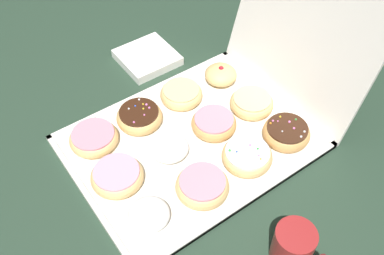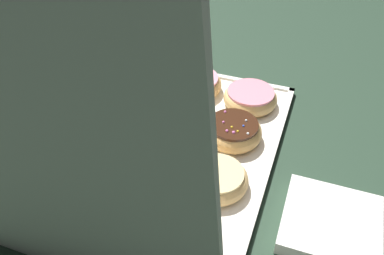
# 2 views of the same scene
# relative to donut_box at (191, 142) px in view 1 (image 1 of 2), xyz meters

# --- Properties ---
(ground_plane) EXTENTS (3.00, 3.00, 0.00)m
(ground_plane) POSITION_rel_donut_box_xyz_m (0.00, 0.00, -0.01)
(ground_plane) COLOR #233828
(donut_box) EXTENTS (0.42, 0.55, 0.01)m
(donut_box) POSITION_rel_donut_box_xyz_m (0.00, 0.00, 0.00)
(donut_box) COLOR silver
(donut_box) RESTS_ON ground
(box_lid_open) EXTENTS (0.42, 0.13, 0.51)m
(box_lid_open) POSITION_rel_donut_box_xyz_m (0.00, 0.34, 0.25)
(box_lid_open) COLOR silver
(box_lid_open) RESTS_ON ground
(pink_frosted_donut_0) EXTENTS (0.12, 0.12, 0.04)m
(pink_frosted_donut_0) POSITION_rel_donut_box_xyz_m (-0.13, -0.19, 0.02)
(pink_frosted_donut_0) COLOR #E5B770
(pink_frosted_donut_0) RESTS_ON donut_box
(pink_frosted_donut_1) EXTENTS (0.12, 0.12, 0.04)m
(pink_frosted_donut_1) POSITION_rel_donut_box_xyz_m (0.00, -0.20, 0.02)
(pink_frosted_donut_1) COLOR #E5B770
(pink_frosted_donut_1) RESTS_ON donut_box
(powdered_filled_donut_2) EXTENTS (0.09, 0.09, 0.04)m
(powdered_filled_donut_2) POSITION_rel_donut_box_xyz_m (0.12, -0.19, 0.03)
(powdered_filled_donut_2) COLOR white
(powdered_filled_donut_2) RESTS_ON donut_box
(sprinkle_donut_3) EXTENTS (0.11, 0.11, 0.04)m
(sprinkle_donut_3) POSITION_rel_donut_box_xyz_m (-0.12, -0.07, 0.03)
(sprinkle_donut_3) COLOR tan
(sprinkle_donut_3) RESTS_ON donut_box
(powdered_filled_donut_4) EXTENTS (0.09, 0.09, 0.04)m
(powdered_filled_donut_4) POSITION_rel_donut_box_xyz_m (-0.00, -0.06, 0.02)
(powdered_filled_donut_4) COLOR white
(powdered_filled_donut_4) RESTS_ON donut_box
(pink_frosted_donut_5) EXTENTS (0.12, 0.12, 0.04)m
(pink_frosted_donut_5) POSITION_rel_donut_box_xyz_m (0.13, -0.06, 0.03)
(pink_frosted_donut_5) COLOR #E5B770
(pink_frosted_donut_5) RESTS_ON donut_box
(glazed_ring_donut_6) EXTENTS (0.11, 0.11, 0.04)m
(glazed_ring_donut_6) POSITION_rel_donut_box_xyz_m (-0.13, 0.06, 0.02)
(glazed_ring_donut_6) COLOR #E5B770
(glazed_ring_donut_6) RESTS_ON donut_box
(pink_frosted_donut_7) EXTENTS (0.11, 0.11, 0.04)m
(pink_frosted_donut_7) POSITION_rel_donut_box_xyz_m (0.00, 0.07, 0.02)
(pink_frosted_donut_7) COLOR tan
(pink_frosted_donut_7) RESTS_ON donut_box
(sprinkle_donut_8) EXTENTS (0.12, 0.12, 0.04)m
(sprinkle_donut_8) POSITION_rel_donut_box_xyz_m (0.12, 0.07, 0.02)
(sprinkle_donut_8) COLOR #E5B770
(sprinkle_donut_8) RESTS_ON donut_box
(jelly_filled_donut_9) EXTENTS (0.09, 0.09, 0.05)m
(jelly_filled_donut_9) POSITION_rel_donut_box_xyz_m (-0.13, 0.19, 0.03)
(jelly_filled_donut_9) COLOR #E5B770
(jelly_filled_donut_9) RESTS_ON donut_box
(glazed_ring_donut_10) EXTENTS (0.11, 0.11, 0.04)m
(glazed_ring_donut_10) POSITION_rel_donut_box_xyz_m (-0.00, 0.19, 0.02)
(glazed_ring_donut_10) COLOR #E5B770
(glazed_ring_donut_10) RESTS_ON donut_box
(sprinkle_donut_11) EXTENTS (0.11, 0.11, 0.04)m
(sprinkle_donut_11) POSITION_rel_donut_box_xyz_m (0.12, 0.19, 0.02)
(sprinkle_donut_11) COLOR tan
(sprinkle_donut_11) RESTS_ON donut_box
(coffee_mug) EXTENTS (0.10, 0.08, 0.09)m
(coffee_mug) POSITION_rel_donut_box_xyz_m (0.35, -0.01, 0.04)
(coffee_mug) COLOR maroon
(coffee_mug) RESTS_ON ground
(napkin_stack) EXTENTS (0.15, 0.15, 0.03)m
(napkin_stack) POSITION_rel_donut_box_xyz_m (-0.32, 0.08, 0.01)
(napkin_stack) COLOR white
(napkin_stack) RESTS_ON ground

